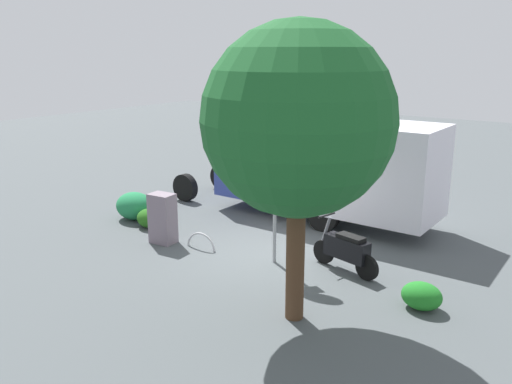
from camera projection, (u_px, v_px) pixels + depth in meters
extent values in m
plane|color=#494F52|center=(269.00, 254.00, 12.85)|extent=(60.00, 60.00, 0.00)
cylinder|color=black|center=(354.00, 200.00, 15.90)|extent=(0.90, 0.26, 0.90)
cylinder|color=black|center=(324.00, 215.00, 14.41)|extent=(0.90, 0.26, 0.90)
cylinder|color=black|center=(222.00, 177.00, 18.83)|extent=(0.90, 0.26, 0.90)
cylinder|color=black|center=(185.00, 187.00, 17.35)|extent=(0.90, 0.26, 0.90)
cube|color=silver|center=(354.00, 167.00, 14.61)|extent=(4.70, 2.25, 2.50)
cube|color=#323F91|center=(257.00, 163.00, 16.58)|extent=(1.82, 2.12, 1.90)
cube|color=black|center=(257.00, 144.00, 16.42)|extent=(1.84, 1.96, 0.60)
cylinder|color=black|center=(324.00, 252.00, 12.25)|extent=(0.57, 0.23, 0.56)
cylinder|color=black|center=(367.00, 268.00, 11.33)|extent=(0.57, 0.23, 0.56)
cube|color=black|center=(347.00, 248.00, 11.68)|extent=(1.14, 0.58, 0.48)
cube|color=black|center=(351.00, 238.00, 11.54)|extent=(0.69, 0.43, 0.12)
cylinder|color=slate|center=(326.00, 230.00, 12.07)|extent=(0.29, 0.14, 0.69)
cylinder|color=black|center=(327.00, 215.00, 11.98)|extent=(0.17, 0.54, 0.04)
cylinder|color=#9E9EA3|center=(275.00, 198.00, 11.97)|extent=(0.08, 0.08, 3.15)
cylinder|color=red|center=(275.00, 137.00, 11.59)|extent=(0.71, 0.32, 0.76)
cube|color=yellow|center=(275.00, 166.00, 11.76)|extent=(0.33, 0.33, 0.44)
cylinder|color=#47301E|center=(295.00, 254.00, 9.48)|extent=(0.34, 0.34, 2.51)
sphere|color=#195625|center=(298.00, 120.00, 8.86)|extent=(3.33, 3.33, 3.33)
cube|color=slate|center=(163.00, 218.00, 13.48)|extent=(0.67, 0.50, 1.30)
torus|color=#B7B7BC|center=(201.00, 248.00, 13.22)|extent=(0.85, 0.12, 0.85)
ellipsoid|color=#1F7823|center=(422.00, 296.00, 10.06)|extent=(0.78, 0.64, 0.53)
ellipsoid|color=#235D17|center=(150.00, 218.00, 14.73)|extent=(0.79, 0.65, 0.54)
ellipsoid|color=#207946|center=(135.00, 206.00, 15.44)|extent=(1.19, 0.97, 0.81)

